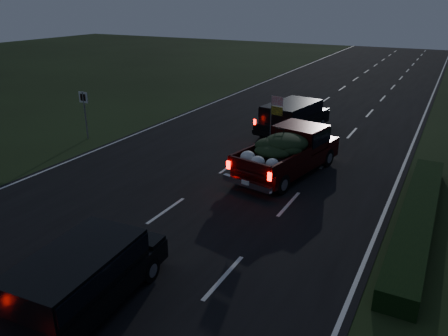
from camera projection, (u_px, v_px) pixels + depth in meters
The scene contains 7 objects.
ground at pixel (166, 211), 15.19m from camera, with size 120.00×120.00×0.00m, color black.
road_asphalt at pixel (166, 211), 15.19m from camera, with size 14.00×120.00×0.02m, color black.
hedge_row at pixel (417, 217), 14.14m from camera, with size 1.00×10.00×0.60m, color black.
route_sign at pixel (84, 108), 22.41m from camera, with size 0.55×0.08×2.50m.
pickup_truck at pixel (288, 149), 18.09m from camera, with size 3.03×5.70×2.84m.
lead_suv at pixel (292, 115), 23.45m from camera, with size 2.75×5.14×1.40m.
rear_suv at pixel (81, 275), 10.07m from camera, with size 2.29×4.56×1.27m.
Camera 1 is at (8.16, -11.07, 6.92)m, focal length 35.00 mm.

